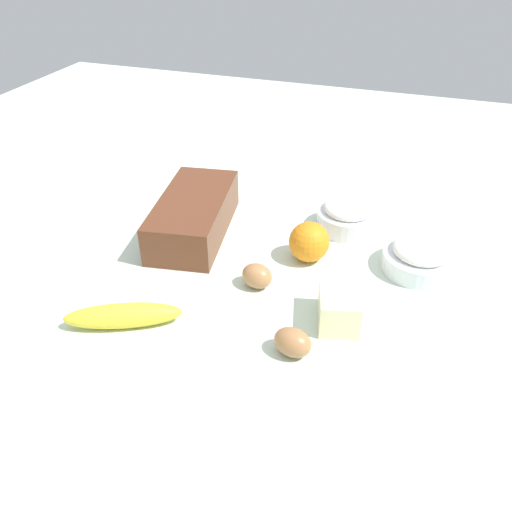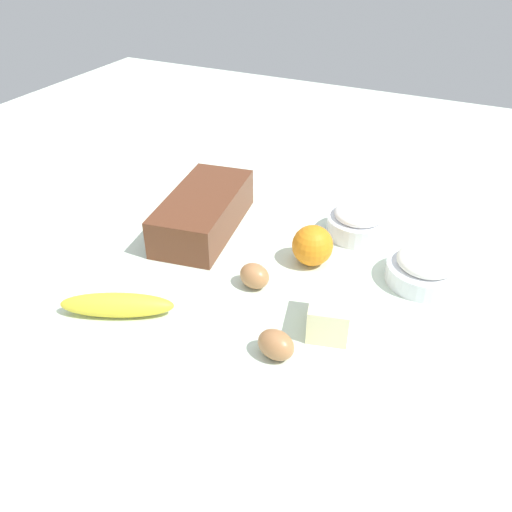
{
  "view_description": "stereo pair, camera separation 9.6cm",
  "coord_description": "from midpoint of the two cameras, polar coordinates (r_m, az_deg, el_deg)",
  "views": [
    {
      "loc": [
        -0.76,
        -0.26,
        0.58
      ],
      "look_at": [
        0.0,
        0.0,
        0.04
      ],
      "focal_mm": 37.34,
      "sensor_mm": 36.0,
      "label": 1
    },
    {
      "loc": [
        -0.72,
        -0.35,
        0.58
      ],
      "look_at": [
        0.0,
        0.0,
        0.04
      ],
      "focal_mm": 37.34,
      "sensor_mm": 36.0,
      "label": 2
    }
  ],
  "objects": [
    {
      "name": "loaf_pan",
      "position": [
        1.1,
        -3.16,
        4.76
      ],
      "size": [
        0.3,
        0.17,
        0.08
      ],
      "rotation": [
        0.0,
        0.0,
        0.16
      ],
      "color": "brown",
      "rests_on": "ground_plane"
    },
    {
      "name": "flour_bowl",
      "position": [
        1.01,
        20.33,
        -1.31
      ],
      "size": [
        0.14,
        0.14,
        0.06
      ],
      "color": "white",
      "rests_on": "ground_plane"
    },
    {
      "name": "butter_block",
      "position": [
        0.87,
        11.07,
        -6.19
      ],
      "size": [
        0.1,
        0.08,
        0.06
      ],
      "primitive_type": "cube",
      "rotation": [
        0.0,
        0.0,
        0.25
      ],
      "color": "#F4EDB2",
      "rests_on": "ground_plane"
    },
    {
      "name": "orange_fruit",
      "position": [
        1.01,
        8.81,
        1.03
      ],
      "size": [
        0.08,
        0.08,
        0.08
      ],
      "primitive_type": "sphere",
      "color": "orange",
      "rests_on": "ground_plane"
    },
    {
      "name": "egg_near_butter",
      "position": [
        0.81,
        5.6,
        -9.57
      ],
      "size": [
        0.06,
        0.07,
        0.04
      ],
      "primitive_type": "ellipsoid",
      "rotation": [
        0.0,
        1.57,
        1.34
      ],
      "color": "#AA7345",
      "rests_on": "ground_plane"
    },
    {
      "name": "egg_beside_bowl",
      "position": [
        0.94,
        2.76,
        -2.24
      ],
      "size": [
        0.06,
        0.07,
        0.05
      ],
      "primitive_type": "ellipsoid",
      "rotation": [
        0.0,
        1.57,
        4.47
      ],
      "color": "#B17748",
      "rests_on": "ground_plane"
    },
    {
      "name": "sugar_bowl",
      "position": [
        1.12,
        13.37,
        3.59
      ],
      "size": [
        0.13,
        0.13,
        0.07
      ],
      "color": "white",
      "rests_on": "ground_plane"
    },
    {
      "name": "banana",
      "position": [
        0.9,
        -11.73,
        -5.28
      ],
      "size": [
        0.12,
        0.19,
        0.04
      ],
      "primitive_type": "ellipsoid",
      "rotation": [
        0.0,
        0.0,
        2.0
      ],
      "color": "yellow",
      "rests_on": "ground_plane"
    },
    {
      "name": "ground_plane",
      "position": [
        0.99,
        2.78,
        -2.48
      ],
      "size": [
        2.4,
        2.4,
        0.02
      ],
      "primitive_type": "cube",
      "color": "silver"
    }
  ]
}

